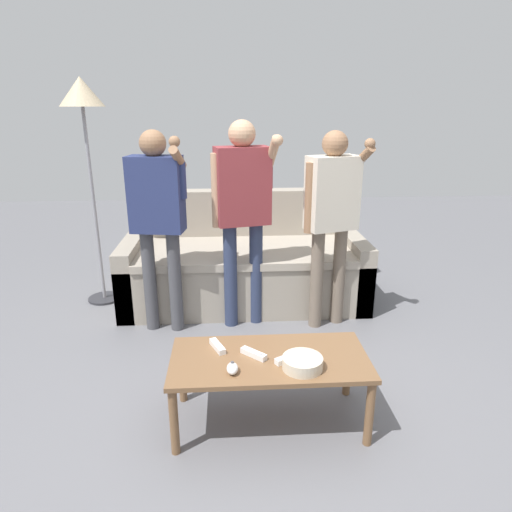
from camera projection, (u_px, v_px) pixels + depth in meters
name	position (u px, v px, depth m)	size (l,w,h in m)	color
ground_plane	(259.00, 400.00, 2.61)	(12.00, 12.00, 0.00)	slate
couch	(244.00, 264.00, 3.95)	(2.03, 0.96, 0.90)	#9E9384
coffee_table	(269.00, 365.00, 2.34)	(1.02, 0.49, 0.39)	brown
snack_bowl	(302.00, 363.00, 2.21)	(0.20, 0.20, 0.06)	beige
game_remote_nunchuk	(232.00, 368.00, 2.18)	(0.06, 0.09, 0.05)	white
floor_lamp	(83.00, 110.00, 3.47)	(0.34, 0.34, 1.84)	#2D2D33
player_left	(157.00, 210.00, 3.17)	(0.44, 0.34, 1.48)	#47474C
player_center	(243.00, 202.00, 3.24)	(0.49, 0.33, 1.54)	#2D3856
player_right	(332.00, 208.00, 3.25)	(0.47, 0.29, 1.47)	#756656
game_remote_wand_near	(254.00, 354.00, 2.32)	(0.14, 0.13, 0.03)	white
game_remote_wand_far	(288.00, 358.00, 2.28)	(0.15, 0.11, 0.03)	white
game_remote_wand_spare	(217.00, 346.00, 2.40)	(0.09, 0.15, 0.03)	white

